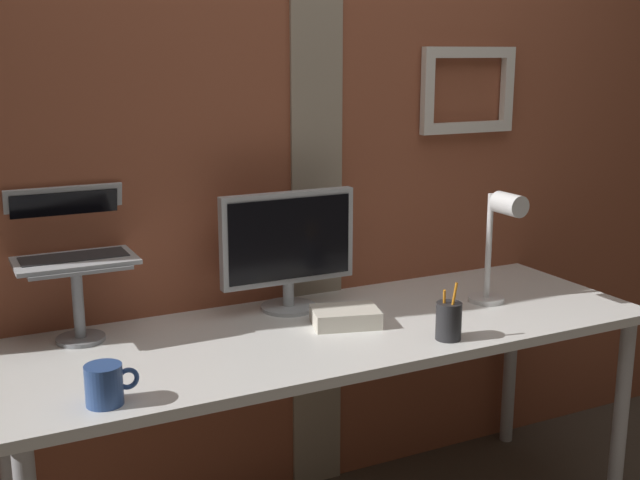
# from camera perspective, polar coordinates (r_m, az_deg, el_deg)

# --- Properties ---
(brick_wall_back) EXTENTS (3.46, 0.15, 2.41)m
(brick_wall_back) POSITION_cam_1_polar(r_m,az_deg,el_deg) (2.70, -1.72, 6.30)
(brick_wall_back) COLOR brown
(brick_wall_back) RESTS_ON ground_plane
(desk) EXTENTS (1.99, 0.68, 0.72)m
(desk) POSITION_cam_1_polar(r_m,az_deg,el_deg) (2.46, 1.05, -7.70)
(desk) COLOR white
(desk) RESTS_ON ground_plane
(monitor) EXTENTS (0.45, 0.18, 0.39)m
(monitor) POSITION_cam_1_polar(r_m,az_deg,el_deg) (2.54, -2.30, -0.26)
(monitor) COLOR #ADB2B7
(monitor) RESTS_ON desk
(laptop_stand) EXTENTS (0.28, 0.22, 0.23)m
(laptop_stand) POSITION_cam_1_polar(r_m,az_deg,el_deg) (2.37, -16.98, -3.34)
(laptop_stand) COLOR gray
(laptop_stand) RESTS_ON desk
(laptop) EXTENTS (0.33, 0.26, 0.20)m
(laptop) POSITION_cam_1_polar(r_m,az_deg,el_deg) (2.40, -17.45, 0.06)
(laptop) COLOR #ADB2B7
(laptop) RESTS_ON laptop_stand
(desk_lamp) EXTENTS (0.12, 0.20, 0.38)m
(desk_lamp) POSITION_cam_1_polar(r_m,az_deg,el_deg) (2.63, 12.74, 0.30)
(desk_lamp) COLOR white
(desk_lamp) RESTS_ON desk
(pen_cup) EXTENTS (0.07, 0.07, 0.18)m
(pen_cup) POSITION_cam_1_polar(r_m,az_deg,el_deg) (2.34, 9.19, -5.72)
(pen_cup) COLOR #262628
(pen_cup) RESTS_ON desk
(coffee_mug) EXTENTS (0.13, 0.09, 0.10)m
(coffee_mug) POSITION_cam_1_polar(r_m,az_deg,el_deg) (1.97, -15.12, -9.95)
(coffee_mug) COLOR #2D4C8C
(coffee_mug) RESTS_ON desk
(paper_clutter_stack) EXTENTS (0.23, 0.19, 0.05)m
(paper_clutter_stack) POSITION_cam_1_polar(r_m,az_deg,el_deg) (2.44, 1.84, -5.52)
(paper_clutter_stack) COLOR silver
(paper_clutter_stack) RESTS_ON desk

